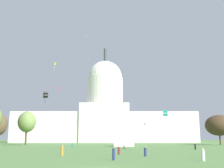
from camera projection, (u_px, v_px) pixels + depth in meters
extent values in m
cube|color=silver|center=(60.00, 128.00, 178.69)|extent=(58.74, 25.89, 19.25)
cube|color=silver|center=(149.00, 128.00, 178.74)|extent=(58.74, 25.89, 19.25)
cube|color=silver|center=(105.00, 124.00, 179.24)|extent=(31.22, 28.48, 24.57)
cylinder|color=silver|center=(105.00, 91.00, 183.51)|extent=(24.22, 24.22, 18.85)
sphere|color=silver|center=(105.00, 78.00, 185.36)|extent=(23.42, 23.42, 23.42)
cylinder|color=#2D3833|center=(105.00, 55.00, 188.58)|extent=(1.80, 1.80, 9.26)
cube|color=white|center=(124.00, 142.00, 93.18)|extent=(7.28, 6.16, 2.94)
pyramid|color=white|center=(124.00, 133.00, 93.81)|extent=(7.64, 6.47, 1.72)
cylinder|color=#4C3823|center=(26.00, 137.00, 113.81)|extent=(0.76, 0.76, 6.98)
ellipsoid|color=olive|center=(27.00, 122.00, 115.02)|extent=(11.14, 11.53, 8.85)
cylinder|color=#42301E|center=(220.00, 138.00, 116.32)|extent=(0.60, 0.60, 5.62)
ellipsoid|color=#42301E|center=(219.00, 125.00, 117.40)|extent=(14.11, 13.34, 8.97)
cylinder|color=silver|center=(124.00, 147.00, 71.90)|extent=(0.65, 0.65, 1.29)
sphere|color=brown|center=(124.00, 144.00, 72.05)|extent=(0.29, 0.29, 0.21)
cylinder|color=orange|center=(62.00, 151.00, 44.84)|extent=(0.61, 0.61, 1.51)
sphere|color=tan|center=(62.00, 146.00, 45.01)|extent=(0.30, 0.30, 0.22)
cylinder|color=maroon|center=(119.00, 151.00, 47.58)|extent=(0.55, 0.55, 1.24)
sphere|color=tan|center=(119.00, 147.00, 47.72)|extent=(0.30, 0.30, 0.24)
cylinder|color=#1E757A|center=(72.00, 145.00, 83.44)|extent=(0.43, 0.43, 1.31)
sphere|color=#A37556|center=(72.00, 143.00, 83.59)|extent=(0.25, 0.25, 0.22)
cylinder|color=navy|center=(145.00, 152.00, 42.94)|extent=(0.42, 0.42, 1.32)
sphere|color=tan|center=(145.00, 147.00, 43.09)|extent=(0.26, 0.26, 0.26)
cylinder|color=silver|center=(203.00, 155.00, 34.72)|extent=(0.59, 0.59, 1.37)
sphere|color=beige|center=(202.00, 149.00, 34.88)|extent=(0.32, 0.32, 0.23)
cylinder|color=navy|center=(113.00, 154.00, 35.43)|extent=(0.47, 0.47, 1.52)
sphere|color=#A37556|center=(113.00, 148.00, 35.60)|extent=(0.28, 0.28, 0.21)
cylinder|color=black|center=(195.00, 147.00, 68.32)|extent=(0.42, 0.42, 1.34)
sphere|color=#A37556|center=(195.00, 144.00, 68.48)|extent=(0.27, 0.27, 0.24)
cube|color=yellow|center=(55.00, 64.00, 126.12)|extent=(1.30, 1.28, 0.70)
cube|color=yellow|center=(55.00, 63.00, 126.24)|extent=(1.30, 1.28, 0.70)
cylinder|color=white|center=(54.00, 68.00, 125.74)|extent=(0.36, 0.43, 3.42)
pyramid|color=#8CD133|center=(87.00, 37.00, 121.28)|extent=(1.18, 0.84, 0.11)
cube|color=black|center=(45.00, 96.00, 59.87)|extent=(1.29, 1.33, 0.72)
cube|color=black|center=(46.00, 93.00, 59.98)|extent=(1.29, 1.33, 0.72)
cylinder|color=black|center=(45.00, 100.00, 59.69)|extent=(0.18, 0.15, 1.36)
cube|color=pink|center=(145.00, 125.00, 155.85)|extent=(1.52, 1.50, 0.66)
cube|color=pink|center=(145.00, 123.00, 156.00)|extent=(1.52, 1.50, 0.66)
cylinder|color=#D1339E|center=(145.00, 127.00, 155.60)|extent=(0.29, 0.12, 2.04)
cube|color=#D1339E|center=(58.00, 88.00, 143.79)|extent=(0.79, 0.74, 0.47)
cube|color=#D1339E|center=(59.00, 88.00, 143.87)|extent=(0.79, 0.74, 0.47)
cylinder|color=#D1339E|center=(59.00, 91.00, 143.52)|extent=(0.31, 0.08, 2.45)
cube|color=teal|center=(165.00, 115.00, 63.63)|extent=(1.31, 1.37, 0.69)
cube|color=teal|center=(165.00, 112.00, 63.77)|extent=(1.31, 1.37, 0.69)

